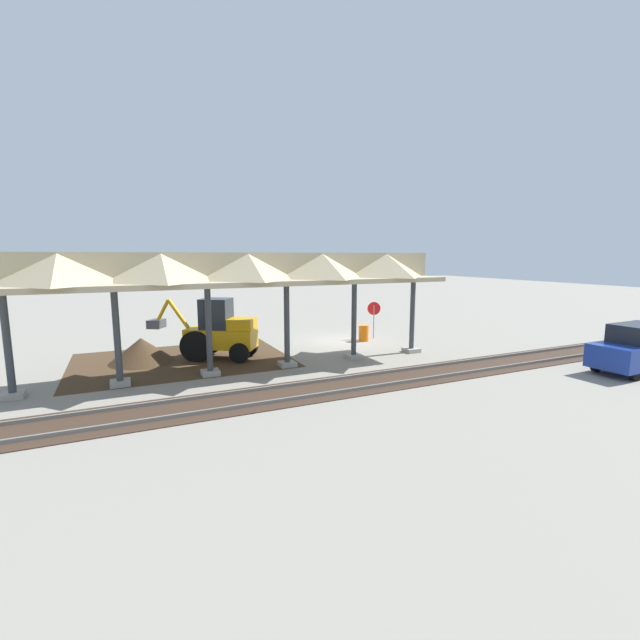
{
  "coord_description": "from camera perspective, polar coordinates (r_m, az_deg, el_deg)",
  "views": [
    {
      "loc": [
        11.18,
        20.96,
        4.78
      ],
      "look_at": [
        2.31,
        1.9,
        1.6
      ],
      "focal_mm": 24.0,
      "sensor_mm": 36.0,
      "label": 1
    }
  ],
  "objects": [
    {
      "name": "rail_tracks",
      "position": [
        18.11,
        14.39,
        -6.88
      ],
      "size": [
        60.0,
        2.58,
        0.15
      ],
      "color": "slate",
      "rests_on": "ground"
    },
    {
      "name": "stop_sign",
      "position": [
        24.94,
        7.2,
        1.03
      ],
      "size": [
        0.72,
        0.31,
        2.12
      ],
      "color": "gray",
      "rests_on": "ground"
    },
    {
      "name": "traffic_barrel",
      "position": [
        24.2,
        5.84,
        -1.75
      ],
      "size": [
        0.56,
        0.56,
        0.9
      ],
      "primitive_type": "cylinder",
      "color": "orange",
      "rests_on": "ground"
    },
    {
      "name": "ground_plane",
      "position": [
        24.23,
        3.06,
        -2.79
      ],
      "size": [
        120.0,
        120.0,
        0.0
      ],
      "primitive_type": "plane",
      "color": "gray"
    },
    {
      "name": "backhoe",
      "position": [
        20.44,
        -13.44,
        -1.53
      ],
      "size": [
        4.87,
        3.73,
        2.82
      ],
      "color": "orange",
      "rests_on": "ground"
    },
    {
      "name": "dirt_work_zone",
      "position": [
        20.78,
        -17.83,
        -5.11
      ],
      "size": [
        9.43,
        7.0,
        0.01
      ],
      "primitive_type": "cube",
      "color": "#42301E",
      "rests_on": "ground"
    },
    {
      "name": "distant_parked_car",
      "position": [
        22.01,
        36.64,
        -3.05
      ],
      "size": [
        4.25,
        1.88,
        1.98
      ],
      "color": "navy",
      "rests_on": "ground"
    },
    {
      "name": "dirt_mound",
      "position": [
        21.06,
        -22.62,
        -5.2
      ],
      "size": [
        5.71,
        5.71,
        2.22
      ],
      "primitive_type": "cone",
      "color": "#42301E",
      "rests_on": "ground"
    },
    {
      "name": "platform_canopy",
      "position": [
        17.66,
        -9.59,
        6.47
      ],
      "size": [
        17.71,
        3.2,
        4.9
      ],
      "color": "#9E998E",
      "rests_on": "ground"
    }
  ]
}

